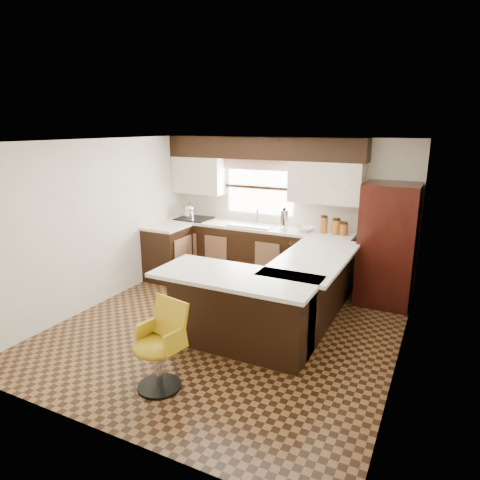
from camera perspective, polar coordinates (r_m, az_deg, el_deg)
The scene contains 30 objects.
floor at distance 5.73m, azimuth -1.79°, elevation -11.71°, with size 4.40×4.40×0.00m, color #49301A.
ceiling at distance 5.12m, azimuth -2.02°, elevation 13.05°, with size 4.40×4.40×0.00m, color silver.
wall_back at distance 7.26m, azimuth 6.33°, elevation 4.01°, with size 4.40×4.40×0.00m, color beige.
wall_front at distance 3.61m, azimuth -18.74°, elevation -8.19°, with size 4.40×4.40×0.00m, color beige.
wall_left at distance 6.53m, azimuth -18.40°, elevation 2.09°, with size 4.40×4.40×0.00m, color beige.
wall_right at distance 4.72m, azimuth 21.23°, elevation -2.97°, with size 4.40×4.40×0.00m, color beige.
base_cab_back at distance 7.33m, azimuth 2.05°, elevation -1.83°, with size 3.30×0.60×0.90m, color black.
base_cab_left at distance 7.45m, azimuth -9.56°, elevation -1.77°, with size 0.60×0.70×0.90m, color black.
counter_back at distance 7.21m, azimuth 2.08°, elevation 1.77°, with size 3.30×0.60×0.04m, color silver.
counter_left at distance 7.33m, azimuth -9.72°, elevation 1.77°, with size 0.60×0.70×0.04m, color silver.
soffit at distance 7.12m, azimuth 2.98°, elevation 12.15°, with size 3.40×0.35×0.36m, color black.
upper_cab_left at distance 7.73m, azimuth -5.50°, elevation 8.60°, with size 0.94×0.35×0.64m, color beige.
upper_cab_right at distance 6.81m, azimuth 11.36°, elevation 7.52°, with size 1.14×0.35×0.64m, color beige.
window_pane at distance 7.37m, azimuth 2.67°, elevation 7.01°, with size 1.20×0.02×0.90m, color white.
valance at distance 7.29m, azimuth 2.58°, elevation 10.01°, with size 1.30×0.06×0.18m, color #D19B93.
sink at distance 7.20m, azimuth 1.66°, elevation 2.06°, with size 0.75×0.45×0.03m, color #B2B2B7.
dishwasher at distance 6.75m, azimuth 8.82°, elevation -3.69°, with size 0.58×0.03×0.78m, color black.
cooktop at distance 7.74m, azimuth -6.11°, elevation 2.88°, with size 0.58×0.50×0.03m, color black.
peninsula_long at distance 5.76m, azimuth 9.14°, elevation -6.84°, with size 0.60×1.95×0.90m, color black.
peninsula_return at distance 5.10m, azimuth 0.07°, elevation -9.63°, with size 1.65×0.60×0.90m, color black.
counter_pen_long at distance 5.59m, azimuth 9.83°, elevation -2.41°, with size 0.84×1.95×0.04m, color silver.
counter_pen_return at distance 4.85m, azimuth -0.62°, elevation -4.90°, with size 1.89×0.84×0.04m, color silver.
refrigerator at distance 6.60m, azimuth 19.08°, elevation -0.58°, with size 0.77×0.74×1.79m, color black.
bar_chair at distance 4.43m, azimuth -10.96°, elevation -13.88°, with size 0.48×0.48×0.91m, color #B39014, non-canonical shape.
kettle at distance 7.76m, azimuth -6.73°, elevation 3.97°, with size 0.19×0.19×0.26m, color silver, non-canonical shape.
percolator at distance 6.98m, azimuth 5.89°, elevation 2.76°, with size 0.13×0.13×0.31m, color silver.
mixing_bowl at distance 6.90m, azimuth 8.65°, elevation 1.47°, with size 0.28×0.28×0.07m, color white.
canister_large at distance 6.82m, azimuth 11.09°, elevation 1.97°, with size 0.13×0.13×0.25m, color #9B561C.
canister_med at distance 6.77m, azimuth 12.68°, elevation 1.68°, with size 0.14×0.14×0.22m, color #9B561C.
canister_small at distance 6.75m, azimuth 13.65°, elevation 1.38°, with size 0.13×0.13×0.17m, color #9B561C.
Camera 1 is at (2.42, -4.51, 2.58)m, focal length 32.00 mm.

